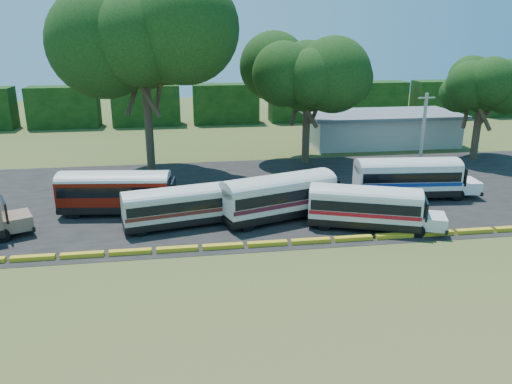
{
  "coord_description": "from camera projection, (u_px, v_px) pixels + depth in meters",
  "views": [
    {
      "loc": [
        -6.79,
        -29.34,
        13.82
      ],
      "look_at": [
        -1.52,
        6.0,
        2.2
      ],
      "focal_mm": 35.0,
      "sensor_mm": 36.0,
      "label": 1
    }
  ],
  "objects": [
    {
      "name": "curb",
      "position": [
        289.0,
        242.0,
        33.72
      ],
      "size": [
        53.7,
        0.45,
        0.3
      ],
      "color": "#C58F17",
      "rests_on": "ground"
    },
    {
      "name": "asphalt_strip",
      "position": [
        274.0,
        193.0,
        44.25
      ],
      "size": [
        64.0,
        24.0,
        0.02
      ],
      "primitive_type": "cube",
      "color": "black",
      "rests_on": "ground"
    },
    {
      "name": "tree_east",
      "position": [
        483.0,
        88.0,
        53.97
      ],
      "size": [
        7.21,
        7.21,
        10.54
      ],
      "color": "#3C2F1E",
      "rests_on": "ground"
    },
    {
      "name": "bus_cream_west",
      "position": [
        178.0,
        205.0,
        36.34
      ],
      "size": [
        9.45,
        4.11,
        3.02
      ],
      "rotation": [
        0.0,
        0.0,
        0.21
      ],
      "color": "black",
      "rests_on": "ground"
    },
    {
      "name": "tree_west",
      "position": [
        143.0,
        36.0,
        45.84
      ],
      "size": [
        12.96,
        12.96,
        18.13
      ],
      "color": "#3C2F1E",
      "rests_on": "ground"
    },
    {
      "name": "bus_white_blue",
      "position": [
        409.0,
        176.0,
        42.56
      ],
      "size": [
        10.86,
        3.52,
        3.51
      ],
      "rotation": [
        0.0,
        0.0,
        -0.08
      ],
      "color": "black",
      "rests_on": "ground"
    },
    {
      "name": "utility_pole",
      "position": [
        422.0,
        138.0,
        46.33
      ],
      "size": [
        1.6,
        0.3,
        8.4
      ],
      "color": "gray",
      "rests_on": "ground"
    },
    {
      "name": "ground",
      "position": [
        292.0,
        250.0,
        32.83
      ],
      "size": [
        160.0,
        160.0,
        0.0
      ],
      "primitive_type": "plane",
      "color": "#304C19",
      "rests_on": "ground"
    },
    {
      "name": "bus_white_red",
      "position": [
        367.0,
        205.0,
        35.96
      ],
      "size": [
        9.9,
        5.52,
        3.18
      ],
      "rotation": [
        0.0,
        0.0,
        -0.35
      ],
      "color": "black",
      "rests_on": "ground"
    },
    {
      "name": "terminal_building",
      "position": [
        381.0,
        128.0,
        62.94
      ],
      "size": [
        19.0,
        9.0,
        4.0
      ],
      "color": "#BBB4AB",
      "rests_on": "ground"
    },
    {
      "name": "bus_red",
      "position": [
        118.0,
        190.0,
        38.89
      ],
      "size": [
        10.69,
        3.79,
        3.44
      ],
      "rotation": [
        0.0,
        0.0,
        -0.12
      ],
      "color": "black",
      "rests_on": "ground"
    },
    {
      "name": "treeline_backdrop",
      "position": [
        226.0,
        104.0,
        77.05
      ],
      "size": [
        130.0,
        4.0,
        6.0
      ],
      "color": "black",
      "rests_on": "ground"
    },
    {
      "name": "tree_center",
      "position": [
        308.0,
        77.0,
        51.88
      ],
      "size": [
        10.04,
        10.04,
        12.93
      ],
      "color": "#3C2F1E",
      "rests_on": "ground"
    },
    {
      "name": "bus_cream_east",
      "position": [
        281.0,
        194.0,
        37.72
      ],
      "size": [
        11.0,
        5.82,
        3.52
      ],
      "rotation": [
        0.0,
        0.0,
        0.31
      ],
      "color": "black",
      "rests_on": "ground"
    }
  ]
}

